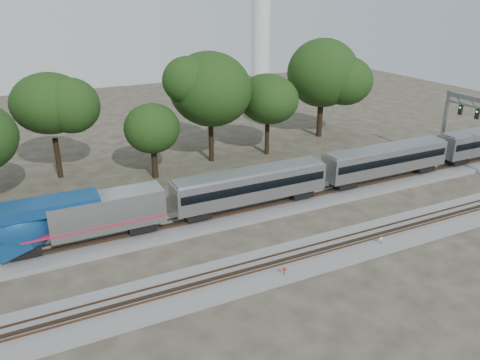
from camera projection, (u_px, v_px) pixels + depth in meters
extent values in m
plane|color=#383328|center=(228.00, 251.00, 40.24)|extent=(160.00, 160.00, 0.00)
cube|color=slate|center=(202.00, 221.00, 45.17)|extent=(160.00, 5.00, 0.40)
cube|color=brown|center=(205.00, 219.00, 44.40)|extent=(160.00, 0.08, 0.15)
cube|color=brown|center=(199.00, 213.00, 45.59)|extent=(160.00, 0.08, 0.15)
cube|color=slate|center=(249.00, 272.00, 36.84)|extent=(160.00, 5.00, 0.40)
cube|color=brown|center=(253.00, 272.00, 36.07)|extent=(160.00, 0.08, 0.15)
cube|color=brown|center=(245.00, 263.00, 37.27)|extent=(160.00, 0.08, 0.15)
cube|color=#ACAEB3|center=(107.00, 211.00, 40.52)|extent=(9.79, 2.77, 3.05)
ellipsoid|color=navy|center=(20.00, 230.00, 37.75)|extent=(4.99, 2.88, 4.25)
cube|color=navy|center=(49.00, 206.00, 38.14)|extent=(7.85, 2.71, 0.92)
cube|color=black|center=(24.00, 219.00, 37.59)|extent=(0.41, 2.12, 1.21)
cube|color=#AB1A37|center=(95.00, 222.00, 40.36)|extent=(12.00, 2.81, 0.17)
cube|color=black|center=(25.00, 248.00, 38.44)|extent=(2.40, 2.03, 0.83)
cube|color=black|center=(141.00, 224.00, 42.40)|extent=(2.40, 2.03, 0.83)
cube|color=#ACAEB3|center=(250.00, 185.00, 46.29)|extent=(16.07, 2.77, 2.77)
cube|color=black|center=(251.00, 183.00, 46.18)|extent=(15.51, 2.82, 0.83)
cube|color=gray|center=(251.00, 172.00, 45.75)|extent=(15.70, 2.22, 0.32)
cube|color=black|center=(196.00, 213.00, 44.59)|extent=(2.40, 2.03, 0.83)
cube|color=black|center=(299.00, 192.00, 49.34)|extent=(2.40, 2.03, 0.83)
cube|color=#ACAEB3|center=(386.00, 159.00, 53.40)|extent=(16.07, 2.77, 2.77)
cube|color=black|center=(386.00, 157.00, 53.29)|extent=(15.51, 2.82, 0.83)
cube|color=gray|center=(387.00, 147.00, 52.86)|extent=(15.70, 2.22, 0.32)
cube|color=black|center=(343.00, 182.00, 51.70)|extent=(2.40, 2.03, 0.83)
cube|color=black|center=(421.00, 166.00, 56.44)|extent=(2.40, 2.03, 0.83)
cube|color=black|center=(455.00, 159.00, 58.80)|extent=(2.40, 2.03, 0.83)
cylinder|color=#512D19|center=(284.00, 274.00, 36.12)|extent=(0.06, 0.06, 0.95)
cylinder|color=red|center=(284.00, 269.00, 35.96)|extent=(0.32, 0.16, 0.34)
cylinder|color=#512D19|center=(381.00, 243.00, 40.65)|extent=(0.06, 0.06, 0.90)
cylinder|color=silver|center=(381.00, 239.00, 40.50)|extent=(0.32, 0.04, 0.32)
cube|color=#512D19|center=(314.00, 271.00, 37.08)|extent=(0.56, 0.41, 0.30)
cylinder|color=silver|center=(261.00, 36.00, 91.74)|extent=(3.64, 3.64, 25.48)
cone|color=silver|center=(260.00, 91.00, 95.82)|extent=(5.82, 5.82, 3.64)
cube|color=gray|center=(444.00, 126.00, 60.95)|extent=(0.35, 0.35, 9.04)
cube|color=gray|center=(473.00, 99.00, 56.45)|extent=(0.40, 7.43, 0.60)
cube|color=gray|center=(472.00, 106.00, 56.79)|extent=(0.25, 7.43, 0.25)
cube|color=black|center=(477.00, 114.00, 55.92)|extent=(0.25, 0.50, 1.20)
cube|color=black|center=(460.00, 110.00, 57.93)|extent=(0.25, 0.50, 1.20)
cylinder|color=black|center=(58.00, 158.00, 55.41)|extent=(0.70, 0.70, 4.85)
ellipsoid|color=#1C3411|center=(50.00, 103.00, 52.94)|extent=(9.14, 9.14, 7.77)
cylinder|color=black|center=(155.00, 165.00, 55.60)|extent=(0.70, 0.70, 3.28)
ellipsoid|color=#1C3411|center=(152.00, 128.00, 53.94)|extent=(6.18, 6.18, 5.26)
cylinder|color=black|center=(211.00, 142.00, 60.87)|extent=(0.70, 0.70, 5.10)
ellipsoid|color=#1C3411|center=(210.00, 89.00, 58.27)|extent=(9.62, 9.62, 8.18)
cylinder|color=black|center=(267.00, 139.00, 63.65)|extent=(0.70, 0.70, 4.11)
ellipsoid|color=#1C3411|center=(268.00, 99.00, 61.56)|extent=(7.75, 7.75, 6.59)
cylinder|color=black|center=(320.00, 120.00, 71.30)|extent=(0.70, 0.70, 5.19)
ellipsoid|color=#1C3411|center=(323.00, 73.00, 68.66)|extent=(9.80, 9.80, 8.33)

